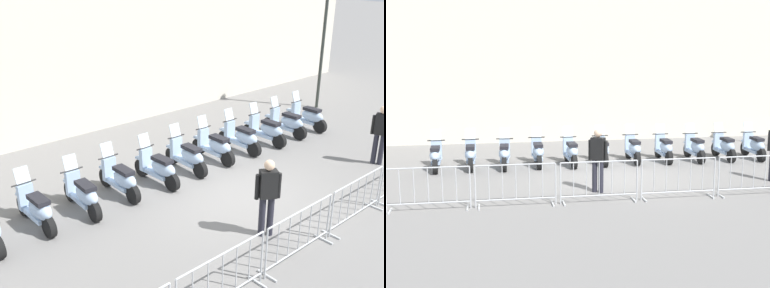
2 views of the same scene
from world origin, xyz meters
TOP-DOWN VIEW (x-y plane):
  - ground_plane at (0.00, 0.00)m, footprint 120.00×120.00m
  - motorcycle_1 at (-4.56, 1.40)m, footprint 0.62×1.72m
  - motorcycle_2 at (-3.48, 1.46)m, footprint 0.56×1.73m
  - motorcycle_3 at (-2.41, 1.71)m, footprint 0.59×1.72m
  - motorcycle_4 at (-1.31, 1.75)m, footprint 0.64×1.72m
  - motorcycle_5 at (-0.24, 1.97)m, footprint 0.56×1.73m
  - motorcycle_6 at (0.83, 2.15)m, footprint 0.57×1.73m
  - motorcycle_7 at (1.92, 2.25)m, footprint 0.58×1.73m
  - motorcycle_8 at (3.01, 2.32)m, footprint 0.60×1.72m
  - motorcycle_9 at (4.09, 2.48)m, footprint 0.61×1.72m
  - motorcycle_10 at (5.17, 2.56)m, footprint 0.57×1.73m
  - barrier_segment_1 at (-2.80, -2.86)m, footprint 1.99×0.66m
  - barrier_segment_2 at (-0.73, -2.61)m, footprint 1.99×0.66m
  - barrier_segment_3 at (1.34, -2.35)m, footprint 1.99×0.66m
  - street_lamp at (7.48, 4.14)m, footprint 0.36×0.36m
  - officer_near_row_end at (-0.69, -1.64)m, footprint 0.50×0.36m
  - officer_mid_plaza at (4.54, -0.67)m, footprint 0.35×0.51m

SIDE VIEW (x-z plane):
  - ground_plane at x=0.00m, z-range 0.00..0.00m
  - motorcycle_1 at x=-4.56m, z-range -0.16..1.07m
  - motorcycle_2 at x=-3.48m, z-range -0.16..1.07m
  - motorcycle_3 at x=-2.41m, z-range -0.16..1.07m
  - motorcycle_4 at x=-1.31m, z-range -0.16..1.07m
  - motorcycle_5 at x=-0.24m, z-range -0.16..1.07m
  - motorcycle_6 at x=0.83m, z-range -0.16..1.07m
  - motorcycle_7 at x=1.92m, z-range -0.16..1.07m
  - motorcycle_8 at x=3.01m, z-range -0.16..1.07m
  - motorcycle_9 at x=4.09m, z-range -0.16..1.07m
  - motorcycle_10 at x=5.17m, z-range -0.16..1.07m
  - barrier_segment_1 at x=-2.80m, z-range -0.01..1.06m
  - barrier_segment_2 at x=-0.73m, z-range -0.01..1.06m
  - barrier_segment_3 at x=1.34m, z-range -0.01..1.06m
  - officer_near_row_end at x=-0.69m, z-range 0.12..1.85m
  - officer_mid_plaza at x=4.54m, z-range 0.12..1.85m
  - street_lamp at x=7.48m, z-range 0.57..5.30m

